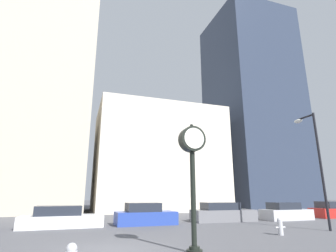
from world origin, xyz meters
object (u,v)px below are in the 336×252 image
at_px(car_white, 61,218).
at_px(street_lamp_right, 314,151).
at_px(car_grey, 222,213).
at_px(fire_hydrant_far, 280,226).
at_px(car_blue, 145,215).
at_px(car_red, 334,211).
at_px(car_silver, 286,212).
at_px(street_clock, 192,159).

distance_m(car_white, street_lamp_right, 15.79).
relative_size(car_grey, fire_hydrant_far, 5.90).
xyz_separation_m(car_blue, car_red, (17.08, 0.36, -0.02)).
distance_m(car_grey, fire_hydrant_far, 7.03).
height_order(fire_hydrant_far, street_lamp_right, street_lamp_right).
distance_m(car_silver, street_lamp_right, 7.35).
xyz_separation_m(street_clock, car_red, (17.56, 9.41, -2.61)).
bearing_deg(fire_hydrant_far, car_blue, 128.13).
height_order(car_blue, car_grey, car_blue).
bearing_deg(car_blue, street_clock, -93.71).
xyz_separation_m(street_clock, car_silver, (11.88, 8.91, -2.62)).
height_order(car_blue, street_lamp_right, street_lamp_right).
distance_m(car_blue, car_silver, 11.40).
relative_size(car_grey, street_lamp_right, 0.71).
bearing_deg(car_blue, car_grey, 2.70).
xyz_separation_m(car_white, fire_hydrant_far, (10.40, -6.75, -0.12)).
distance_m(car_red, fire_hydrant_far, 13.78).
xyz_separation_m(street_clock, street_lamp_right, (9.37, 3.21, 1.27)).
bearing_deg(car_blue, car_white, 177.97).
distance_m(street_clock, car_blue, 9.43).
distance_m(car_red, street_lamp_right, 10.98).
height_order(car_blue, fire_hydrant_far, car_blue).
relative_size(street_clock, street_lamp_right, 0.67).
xyz_separation_m(street_clock, car_grey, (6.51, 9.40, -2.60)).
xyz_separation_m(car_grey, car_red, (11.05, 0.00, -0.01)).
bearing_deg(street_lamp_right, street_clock, -161.11).
height_order(street_clock, car_grey, street_clock).
distance_m(car_grey, street_lamp_right, 7.85).
relative_size(street_clock, car_grey, 0.94).
xyz_separation_m(car_blue, street_lamp_right, (8.88, -5.85, 3.86)).
height_order(street_clock, car_white, street_clock).
relative_size(car_blue, car_red, 0.98).
bearing_deg(car_blue, fire_hydrant_far, -52.50).
distance_m(street_clock, car_white, 10.65).
height_order(street_clock, car_red, street_clock).
bearing_deg(car_white, car_grey, -0.37).
bearing_deg(car_white, street_clock, -64.35).
distance_m(car_silver, fire_hydrant_far, 8.97).
relative_size(street_clock, fire_hydrant_far, 5.55).
height_order(car_red, fire_hydrant_far, car_red).
height_order(car_white, car_silver, car_silver).
distance_m(street_clock, car_grey, 11.73).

